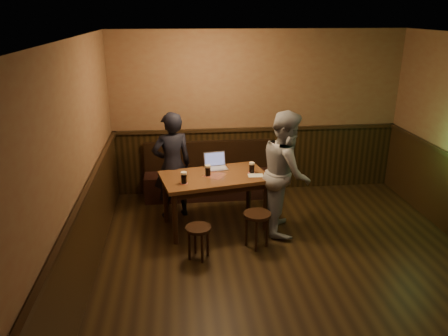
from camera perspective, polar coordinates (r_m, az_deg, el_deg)
name	(u,v)px	position (r m, az deg, el deg)	size (l,w,h in m)	color
room	(301,184)	(5.09, 9.99, -2.05)	(5.04, 6.04, 2.84)	black
bench	(209,179)	(7.59, -1.99, -1.47)	(2.20, 0.50, 0.95)	black
pub_table	(214,182)	(6.39, -1.25, -1.87)	(1.66, 1.16, 0.82)	#583319
stool_left	(198,233)	(5.71, -3.37, -8.51)	(0.42, 0.42, 0.45)	black
stool_right	(257,220)	(5.97, 4.34, -6.77)	(0.44, 0.44, 0.50)	black
pint_left	(184,178)	(6.06, -5.26, -1.27)	(0.11, 0.11, 0.17)	maroon
pint_mid	(208,170)	(6.31, -2.12, -0.33)	(0.11, 0.11, 0.17)	maroon
pint_right	(252,168)	(6.44, 3.65, 0.06)	(0.11, 0.11, 0.16)	maroon
laptop	(216,164)	(6.63, -1.10, 0.50)	(0.37, 0.31, 0.23)	silver
menu	(256,175)	(6.36, 4.16, -0.97)	(0.22, 0.15, 0.00)	silver
person_suit	(172,166)	(6.72, -6.78, 0.31)	(0.61, 0.40, 1.68)	black
person_grey	(286,172)	(6.30, 8.09, -0.58)	(0.87, 0.68, 1.79)	gray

